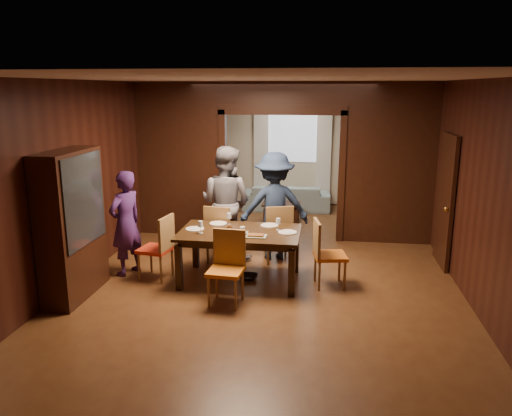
# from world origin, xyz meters

# --- Properties ---
(floor) EXTENTS (9.00, 9.00, 0.00)m
(floor) POSITION_xyz_m (0.00, 0.00, 0.00)
(floor) COLOR #522C17
(floor) RESTS_ON ground
(ceiling) EXTENTS (5.50, 9.00, 0.02)m
(ceiling) POSITION_xyz_m (0.00, 0.00, 2.90)
(ceiling) COLOR silver
(ceiling) RESTS_ON room_walls
(room_walls) EXTENTS (5.52, 9.01, 2.90)m
(room_walls) POSITION_xyz_m (0.00, 1.89, 1.51)
(room_walls) COLOR black
(room_walls) RESTS_ON floor
(person_purple) EXTENTS (0.59, 0.69, 1.60)m
(person_purple) POSITION_xyz_m (-2.14, -0.63, 0.80)
(person_purple) COLOR #401F5D
(person_purple) RESTS_ON floor
(person_grey) EXTENTS (1.10, 0.97, 1.88)m
(person_grey) POSITION_xyz_m (-0.80, 0.32, 0.94)
(person_grey) COLOR slate
(person_grey) RESTS_ON floor
(person_navy) EXTENTS (1.28, 0.93, 1.78)m
(person_navy) POSITION_xyz_m (-0.01, 0.42, 0.89)
(person_navy) COLOR #1B2A44
(person_navy) RESTS_ON floor
(sofa) EXTENTS (2.04, 0.86, 0.59)m
(sofa) POSITION_xyz_m (-0.08, 3.85, 0.29)
(sofa) COLOR #82A0AA
(sofa) RESTS_ON floor
(serving_bowl) EXTENTS (0.28, 0.28, 0.07)m
(serving_bowl) POSITION_xyz_m (-0.28, -0.60, 0.79)
(serving_bowl) COLOR black
(serving_bowl) RESTS_ON dining_table
(dining_table) EXTENTS (1.74, 1.08, 0.76)m
(dining_table) POSITION_xyz_m (-0.40, -0.67, 0.38)
(dining_table) COLOR black
(dining_table) RESTS_ON floor
(coffee_table) EXTENTS (0.80, 0.50, 0.40)m
(coffee_table) POSITION_xyz_m (-0.10, 2.78, 0.20)
(coffee_table) COLOR black
(coffee_table) RESTS_ON floor
(chair_left) EXTENTS (0.51, 0.51, 0.97)m
(chair_left) POSITION_xyz_m (-1.66, -0.75, 0.48)
(chair_left) COLOR red
(chair_left) RESTS_ON floor
(chair_right) EXTENTS (0.51, 0.51, 0.97)m
(chair_right) POSITION_xyz_m (0.91, -0.68, 0.48)
(chair_right) COLOR #C75B12
(chair_right) RESTS_ON floor
(chair_far_l) EXTENTS (0.51, 0.51, 0.97)m
(chair_far_l) POSITION_xyz_m (-0.83, 0.10, 0.48)
(chair_far_l) COLOR red
(chair_far_l) RESTS_ON floor
(chair_far_r) EXTENTS (0.54, 0.54, 0.97)m
(chair_far_r) POSITION_xyz_m (0.06, 0.26, 0.48)
(chair_far_r) COLOR red
(chair_far_r) RESTS_ON floor
(chair_near) EXTENTS (0.47, 0.47, 0.97)m
(chair_near) POSITION_xyz_m (-0.44, -1.49, 0.48)
(chair_near) COLOR orange
(chair_near) RESTS_ON floor
(hutch) EXTENTS (0.40, 1.20, 2.00)m
(hutch) POSITION_xyz_m (-2.53, -1.50, 1.00)
(hutch) COLOR black
(hutch) RESTS_ON floor
(door_right) EXTENTS (0.06, 0.90, 2.10)m
(door_right) POSITION_xyz_m (2.70, 0.50, 1.05)
(door_right) COLOR black
(door_right) RESTS_ON floor
(window_far) EXTENTS (1.20, 0.03, 1.30)m
(window_far) POSITION_xyz_m (0.00, 4.44, 1.70)
(window_far) COLOR silver
(window_far) RESTS_ON back_wall
(curtain_left) EXTENTS (0.35, 0.06, 2.40)m
(curtain_left) POSITION_xyz_m (-0.75, 4.40, 1.25)
(curtain_left) COLOR white
(curtain_left) RESTS_ON back_wall
(curtain_right) EXTENTS (0.35, 0.06, 2.40)m
(curtain_right) POSITION_xyz_m (0.75, 4.40, 1.25)
(curtain_right) COLOR white
(curtain_right) RESTS_ON back_wall
(plate_left) EXTENTS (0.27, 0.27, 0.01)m
(plate_left) POSITION_xyz_m (-1.07, -0.65, 0.77)
(plate_left) COLOR silver
(plate_left) RESTS_ON dining_table
(plate_far_l) EXTENTS (0.27, 0.27, 0.01)m
(plate_far_l) POSITION_xyz_m (-0.79, -0.31, 0.77)
(plate_far_l) COLOR white
(plate_far_l) RESTS_ON dining_table
(plate_far_r) EXTENTS (0.27, 0.27, 0.01)m
(plate_far_r) POSITION_xyz_m (-0.00, -0.31, 0.77)
(plate_far_r) COLOR silver
(plate_far_r) RESTS_ON dining_table
(plate_right) EXTENTS (0.27, 0.27, 0.01)m
(plate_right) POSITION_xyz_m (0.29, -0.64, 0.77)
(plate_right) COLOR silver
(plate_right) RESTS_ON dining_table
(plate_near) EXTENTS (0.27, 0.27, 0.01)m
(plate_near) POSITION_xyz_m (-0.39, -0.99, 0.77)
(plate_near) COLOR silver
(plate_near) RESTS_ON dining_table
(platter_a) EXTENTS (0.30, 0.20, 0.04)m
(platter_a) POSITION_xyz_m (-0.41, -0.79, 0.78)
(platter_a) COLOR gray
(platter_a) RESTS_ON dining_table
(platter_b) EXTENTS (0.30, 0.20, 0.04)m
(platter_b) POSITION_xyz_m (-0.13, -0.91, 0.78)
(platter_b) COLOR gray
(platter_b) RESTS_ON dining_table
(wineglass_left) EXTENTS (0.08, 0.08, 0.18)m
(wineglass_left) POSITION_xyz_m (-0.93, -0.85, 0.85)
(wineglass_left) COLOR silver
(wineglass_left) RESTS_ON dining_table
(wineglass_far) EXTENTS (0.08, 0.08, 0.18)m
(wineglass_far) POSITION_xyz_m (-0.62, -0.32, 0.85)
(wineglass_far) COLOR white
(wineglass_far) RESTS_ON dining_table
(wineglass_right) EXTENTS (0.08, 0.08, 0.18)m
(wineglass_right) POSITION_xyz_m (0.15, -0.53, 0.85)
(wineglass_right) COLOR white
(wineglass_right) RESTS_ON dining_table
(tumbler) EXTENTS (0.07, 0.07, 0.14)m
(tumbler) POSITION_xyz_m (-0.31, -0.91, 0.83)
(tumbler) COLOR silver
(tumbler) RESTS_ON dining_table
(condiment_jar) EXTENTS (0.08, 0.08, 0.11)m
(condiment_jar) POSITION_xyz_m (-0.53, -0.74, 0.82)
(condiment_jar) COLOR #522A13
(condiment_jar) RESTS_ON dining_table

